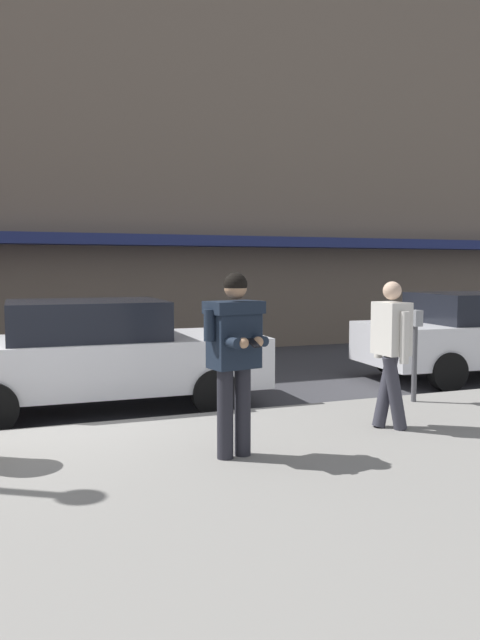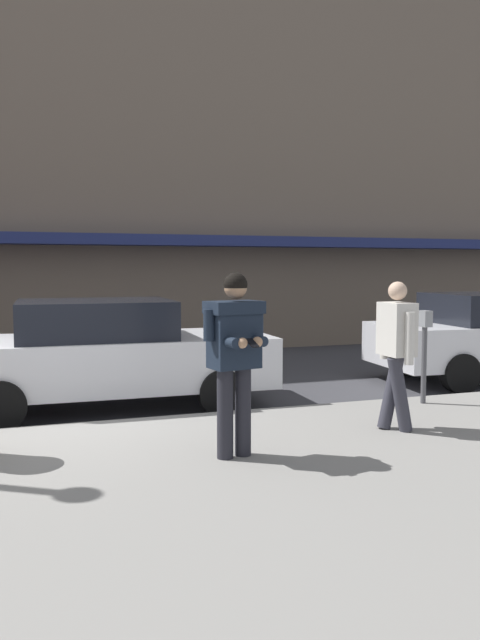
{
  "view_description": "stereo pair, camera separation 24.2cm",
  "coord_description": "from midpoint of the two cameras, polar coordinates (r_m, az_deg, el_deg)",
  "views": [
    {
      "loc": [
        -0.15,
        -7.69,
        1.99
      ],
      "look_at": [
        1.97,
        -2.13,
        1.49
      ],
      "focal_mm": 35.0,
      "sensor_mm": 36.0,
      "label": 1
    },
    {
      "loc": [
        0.08,
        -7.77,
        1.99
      ],
      "look_at": [
        1.97,
        -2.13,
        1.49
      ],
      "focal_mm": 35.0,
      "sensor_mm": 36.0,
      "label": 2
    }
  ],
  "objects": [
    {
      "name": "curb_paint_line",
      "position": [
        8.1,
        -10.72,
        -9.48
      ],
      "size": [
        28.0,
        0.12,
        0.01
      ],
      "primitive_type": "cube",
      "color": "silver",
      "rests_on": "ground"
    },
    {
      "name": "man_texting_on_phone",
      "position": [
        6.02,
        0.66,
        -2.25
      ],
      "size": [
        0.64,
        0.63,
        1.81
      ],
      "color": "#23232B",
      "rests_on": "sidewalk"
    },
    {
      "name": "parking_meter",
      "position": [
        8.86,
        17.27,
        -2.02
      ],
      "size": [
        0.12,
        0.18,
        1.27
      ],
      "color": "#4C4C51",
      "rests_on": "sidewalk"
    },
    {
      "name": "storefront_facade",
      "position": [
        16.59,
        -15.16,
        16.27
      ],
      "size": [
        28.0,
        4.7,
        10.68
      ],
      "color": "#756656",
      "rests_on": "ground"
    },
    {
      "name": "pedestrian_in_light_coat",
      "position": [
        7.3,
        15.04,
        -2.31
      ],
      "size": [
        0.33,
        0.6,
        1.7
      ],
      "color": "#33333D",
      "rests_on": "sidewalk"
    },
    {
      "name": "parked_sedan_mid",
      "position": [
        8.9,
        -11.37,
        -3.03
      ],
      "size": [
        4.53,
        1.99,
        1.54
      ],
      "color": "silver",
      "rests_on": "ground"
    },
    {
      "name": "ground_plane",
      "position": [
        7.98,
        -17.91,
        -9.86
      ],
      "size": [
        80.0,
        80.0,
        0.0
      ],
      "primitive_type": "plane",
      "color": "#3D3D42"
    },
    {
      "name": "sidewalk",
      "position": [
        5.35,
        -6.33,
        -16.28
      ],
      "size": [
        32.0,
        5.3,
        0.14
      ],
      "primitive_type": "cube",
      "color": "gray",
      "rests_on": "ground"
    }
  ]
}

